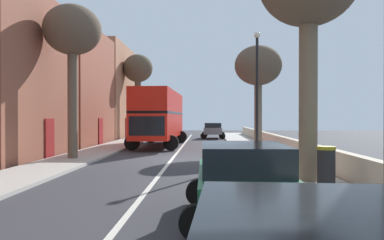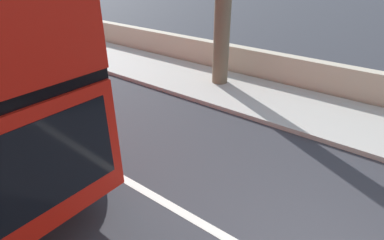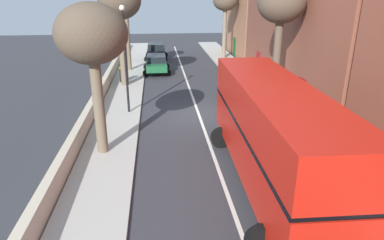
{
  "view_description": "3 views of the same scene",
  "coord_description": "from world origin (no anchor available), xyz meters",
  "views": [
    {
      "loc": [
        1.73,
        -19.36,
        2.17
      ],
      "look_at": [
        0.91,
        3.19,
        2.0
      ],
      "focal_mm": 35.04,
      "sensor_mm": 36.0,
      "label": 1
    },
    {
      "loc": [
        -2.91,
        0.01,
        3.83
      ],
      "look_at": [
        0.81,
        2.81,
        1.28
      ],
      "focal_mm": 28.71,
      "sensor_mm": 36.0,
      "label": 2
    },
    {
      "loc": [
        2.47,
        19.83,
        7.23
      ],
      "look_at": [
        0.96,
        5.28,
        1.65
      ],
      "focal_mm": 32.07,
      "sensor_mm": 36.0,
      "label": 3
    }
  ],
  "objects": []
}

